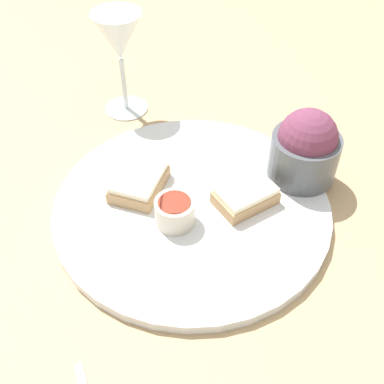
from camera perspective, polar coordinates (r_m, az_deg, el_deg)
name	(u,v)px	position (r m, az deg, el deg)	size (l,w,h in m)	color
ground_plane	(192,210)	(0.63, 0.00, -2.18)	(4.00, 4.00, 0.00)	tan
dinner_plate	(192,207)	(0.63, 0.00, -1.74)	(0.36, 0.36, 0.01)	silver
salad_bowl	(305,148)	(0.65, 13.30, 5.11)	(0.09, 0.09, 0.10)	#4C5156
sauce_ramekin	(175,211)	(0.59, -2.06, -2.25)	(0.05, 0.05, 0.03)	beige
cheese_toast_near	(139,182)	(0.64, -6.30, 1.20)	(0.08, 0.07, 0.03)	tan
cheese_toast_far	(246,196)	(0.62, 6.36, -0.44)	(0.09, 0.08, 0.03)	tan
wine_glass	(119,42)	(0.75, -8.65, 17.20)	(0.07, 0.07, 0.16)	silver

